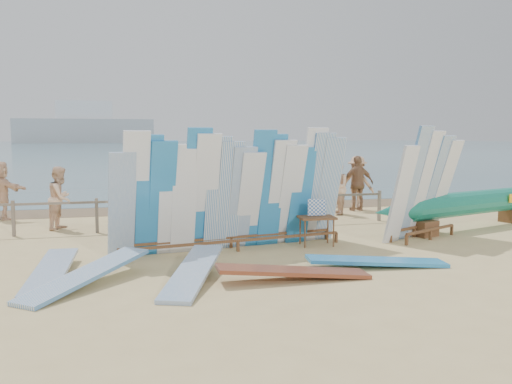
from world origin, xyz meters
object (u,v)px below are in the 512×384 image
object	(u,v)px
flat_board_d	(377,267)
beachgoer_9	(283,186)
side_surfboard_rack	(424,188)
flat_board_b	(193,281)
beachgoer_2	(61,198)
beach_chair_right	(221,213)
beach_chair_left	(212,214)
beachgoer_4	(173,191)
stroller	(258,206)
beachgoer_10	(358,183)
flat_board_a	(51,278)
main_surfboard_rack	(235,195)
beachgoer_7	(283,185)
beachgoer_extra_0	(357,183)
beachgoer_6	(248,190)
beachgoer_5	(205,182)
vendor_table	(317,230)
outrigger_canoe	(472,204)
flat_board_e	(87,286)
beachgoer_8	(337,188)
flat_board_c	(294,280)
beachgoer_11	(1,190)

from	to	relation	value
flat_board_d	beachgoer_9	distance (m)	8.58
side_surfboard_rack	flat_board_b	world-z (taller)	side_surfboard_rack
beachgoer_9	beachgoer_2	bearing A→B (deg)	49.61
beach_chair_right	beach_chair_left	bearing A→B (deg)	-141.84
beachgoer_9	beachgoer_4	size ratio (longest dim) A/B	1.00
beach_chair_right	beachgoer_4	size ratio (longest dim) A/B	0.52
beach_chair_left	beachgoer_9	world-z (taller)	beachgoer_9
stroller	beachgoer_10	size ratio (longest dim) A/B	0.52
flat_board_a	stroller	bearing A→B (deg)	51.37
main_surfboard_rack	beachgoer_10	distance (m)	7.33
main_surfboard_rack	beachgoer_7	distance (m)	5.64
flat_board_d	beachgoer_extra_0	xyz separation A→B (m)	(3.14, 7.70, 0.91)
beachgoer_6	beachgoer_5	xyz separation A→B (m)	(-0.92, 2.56, 0.03)
flat_board_a	stroller	world-z (taller)	stroller
vendor_table	beachgoer_2	xyz separation A→B (m)	(-5.88, 3.77, 0.49)
vendor_table	beachgoer_9	bearing A→B (deg)	83.54
beach_chair_right	beachgoer_4	distance (m)	2.04
beachgoer_6	flat_board_d	bearing A→B (deg)	-131.84
outrigger_canoe	beachgoer_extra_0	size ratio (longest dim) A/B	3.88
flat_board_e	beachgoer_9	world-z (taller)	beachgoer_9
flat_board_b	beachgoer_4	xyz separation A→B (m)	(0.43, 7.93, 0.78)
flat_board_a	flat_board_d	bearing A→B (deg)	-2.50
beachgoer_8	beachgoer_6	xyz separation A→B (m)	(-2.88, 0.14, -0.01)
main_surfboard_rack	beachgoer_extra_0	bearing A→B (deg)	35.90
flat_board_a	beachgoer_6	world-z (taller)	beachgoer_6
beachgoer_10	beachgoer_6	xyz separation A→B (m)	(-3.91, -0.51, -0.06)
side_surfboard_rack	flat_board_c	bearing A→B (deg)	-172.73
beachgoer_10	beachgoer_extra_0	bearing A→B (deg)	-110.79
flat_board_b	beachgoer_4	bearing A→B (deg)	107.68
outrigger_canoe	beachgoer_extra_0	xyz separation A→B (m)	(-1.33, 4.38, 0.25)
side_surfboard_rack	flat_board_c	world-z (taller)	side_surfboard_rack
beachgoer_6	beach_chair_right	bearing A→B (deg)	159.99
side_surfboard_rack	vendor_table	bearing A→B (deg)	156.51
flat_board_a	beachgoer_7	size ratio (longest dim) A/B	1.45
beachgoer_7	beachgoer_5	world-z (taller)	beachgoer_7
flat_board_a	vendor_table	bearing A→B (deg)	19.08
beach_chair_left	beachgoer_2	size ratio (longest dim) A/B	0.52
beachgoer_4	beachgoer_5	size ratio (longest dim) A/B	0.87
outrigger_canoe	beach_chair_right	distance (m)	6.98
beachgoer_9	beachgoer_7	distance (m)	1.42
outrigger_canoe	beachgoer_10	bearing A→B (deg)	92.80
vendor_table	outrigger_canoe	bearing A→B (deg)	17.02
flat_board_b	stroller	bearing A→B (deg)	87.39
flat_board_c	beachgoer_6	xyz separation A→B (m)	(0.91, 7.28, 0.86)
beachgoer_9	beachgoer_7	world-z (taller)	beachgoer_7
flat_board_c	beachgoer_11	size ratio (longest dim) A/B	1.53
beachgoer_2	beach_chair_right	bearing A→B (deg)	-66.98
vendor_table	beach_chair_right	xyz separation A→B (m)	(-1.45, 4.06, -0.12)
flat_board_a	beachgoer_4	distance (m)	7.65
flat_board_b	beachgoer_8	bearing A→B (deg)	71.92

